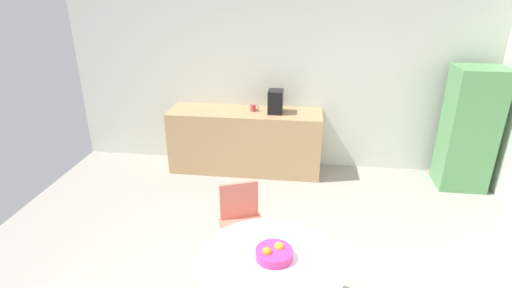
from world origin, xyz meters
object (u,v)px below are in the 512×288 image
fruit_bowl (274,253)px  coffee_maker (276,102)px  locker_cabinet (469,129)px  round_table (270,275)px  mug_white (253,108)px  chair_coral (241,215)px

fruit_bowl → coffee_maker: coffee_maker is taller
locker_cabinet → round_table: bearing=-129.5°
mug_white → coffee_maker: coffee_maker is taller
fruit_bowl → mug_white: (-0.56, 2.92, 0.16)m
round_table → fruit_bowl: fruit_bowl is taller
mug_white → locker_cabinet: bearing=-2.7°
locker_cabinet → coffee_maker: size_ratio=5.09×
round_table → fruit_bowl: (0.02, 0.03, 0.18)m
locker_cabinet → round_table: 3.66m
chair_coral → mug_white: 2.12m
chair_coral → fruit_bowl: size_ratio=3.01×
round_table → fruit_bowl: 0.18m
locker_cabinet → chair_coral: (-2.69, -1.93, -0.29)m
chair_coral → coffee_maker: size_ratio=2.59×
chair_coral → fruit_bowl: 0.98m
fruit_bowl → locker_cabinet: bearing=50.5°
locker_cabinet → chair_coral: 3.32m
locker_cabinet → round_table: locker_cabinet is taller
locker_cabinet → coffee_maker: (-2.54, 0.10, 0.25)m
fruit_bowl → coffee_maker: (-0.24, 2.89, 0.28)m
round_table → mug_white: 3.02m
locker_cabinet → fruit_bowl: 3.61m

